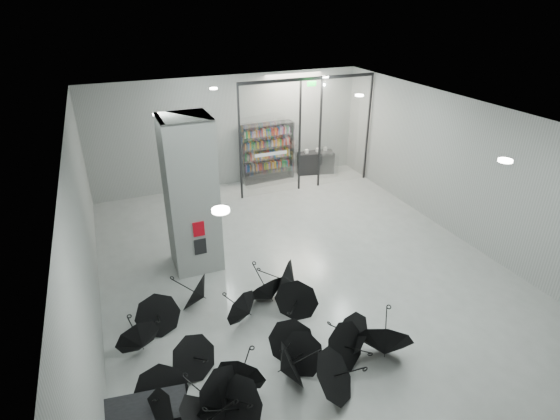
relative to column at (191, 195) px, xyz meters
name	(u,v)px	position (x,y,z in m)	size (l,w,h in m)	color
room	(318,177)	(2.50, -2.00, 0.84)	(14.00, 14.02, 4.01)	gray
column	(191,195)	(0.00, 0.00, 0.00)	(1.20, 1.20, 4.00)	slate
fire_cabinet	(199,229)	(0.00, -0.62, -0.65)	(0.28, 0.04, 0.38)	#A50A07
info_panel	(200,247)	(0.00, -0.62, -1.15)	(0.30, 0.03, 0.42)	black
exit_sign	(312,84)	(4.90, 3.30, 1.82)	(0.30, 0.06, 0.15)	#0CE533
glass_partition	(307,130)	(4.89, 3.50, 0.18)	(5.06, 0.08, 4.00)	silver
bench	(140,419)	(-2.00, -4.63, -1.75)	(1.54, 0.66, 0.50)	black
bookshelf	(267,152)	(3.84, 4.75, -0.89)	(2.02, 0.40, 2.22)	black
shop_counter	(315,162)	(5.88, 4.74, -1.57)	(1.45, 0.58, 0.87)	black
umbrella_cluster	(257,357)	(0.23, -4.12, -1.70)	(5.63, 4.73, 1.33)	black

